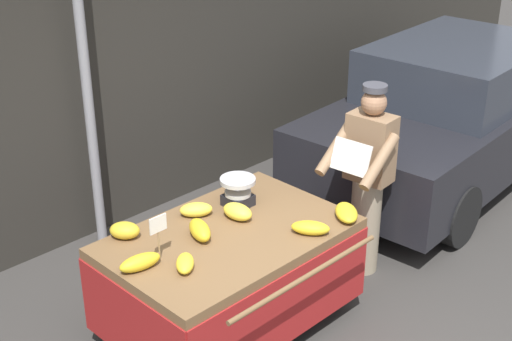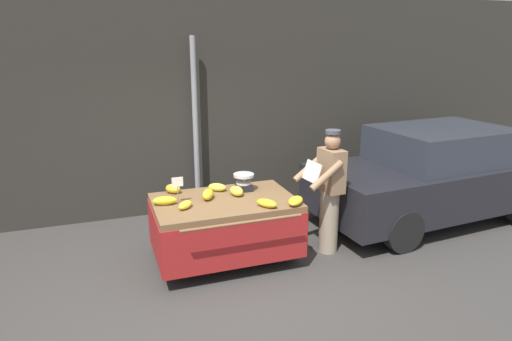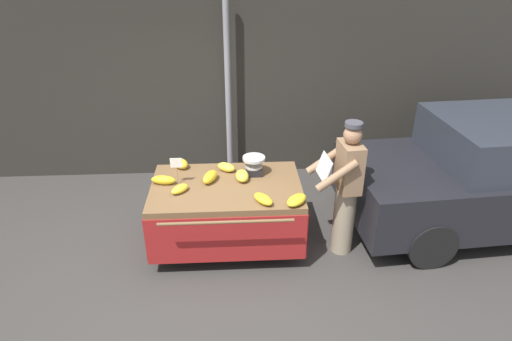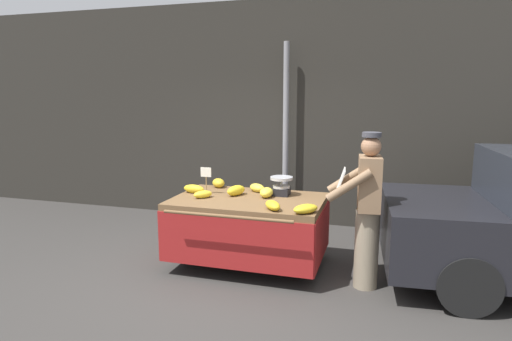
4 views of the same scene
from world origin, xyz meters
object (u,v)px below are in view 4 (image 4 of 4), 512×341
object	(u,v)px
banana_bunch_0	(257,188)
banana_bunch_4	(236,190)
banana_bunch_5	(218,183)
banana_bunch_2	(266,192)
banana_bunch_1	(194,189)
weighing_scale	(281,186)
banana_cart	(248,215)
banana_bunch_7	(306,209)
vendor_person	(367,210)
banana_bunch_6	(273,205)
price_sign	(206,175)
street_pole	(286,136)
banana_bunch_3	(203,194)

from	to	relation	value
banana_bunch_0	banana_bunch_4	bearing A→B (deg)	-125.90
banana_bunch_5	banana_bunch_2	bearing A→B (deg)	-25.65
banana_bunch_2	banana_bunch_4	world-z (taller)	banana_bunch_4
banana_bunch_0	banana_bunch_4	world-z (taller)	banana_bunch_4
banana_bunch_1	banana_bunch_2	bearing A→B (deg)	2.56
weighing_scale	banana_cart	bearing A→B (deg)	-142.76
banana_bunch_0	banana_bunch_7	world-z (taller)	banana_bunch_0
weighing_scale	vendor_person	size ratio (longest dim) A/B	0.16
banana_bunch_0	banana_bunch_6	xyz separation A→B (m)	(0.41, -0.80, -0.00)
price_sign	banana_bunch_5	size ratio (longest dim) A/B	1.54
weighing_scale	banana_bunch_5	bearing A→B (deg)	166.84
weighing_scale	street_pole	bearing A→B (deg)	101.10
banana_bunch_6	banana_bunch_4	bearing A→B (deg)	138.96
banana_bunch_6	street_pole	bearing A→B (deg)	99.40
weighing_scale	vendor_person	world-z (taller)	vendor_person
banana_bunch_1	weighing_scale	bearing A→B (deg)	10.19
banana_cart	banana_bunch_0	world-z (taller)	banana_bunch_0
weighing_scale	vendor_person	bearing A→B (deg)	-23.93
banana_cart	banana_bunch_5	world-z (taller)	banana_bunch_5
banana_bunch_6	banana_bunch_3	bearing A→B (deg)	163.20
banana_cart	banana_bunch_1	bearing A→B (deg)	174.89
price_sign	banana_bunch_3	size ratio (longest dim) A/B	1.43
banana_bunch_3	banana_cart	bearing A→B (deg)	15.10
banana_bunch_3	banana_bunch_1	bearing A→B (deg)	135.57
banana_bunch_2	banana_bunch_3	bearing A→B (deg)	-160.86
banana_bunch_0	banana_bunch_5	world-z (taller)	banana_bunch_5
price_sign	banana_bunch_6	xyz separation A→B (m)	(1.00, -0.50, -0.20)
banana_cart	banana_bunch_2	world-z (taller)	banana_bunch_2
banana_bunch_6	weighing_scale	bearing A→B (deg)	95.53
street_pole	vendor_person	xyz separation A→B (m)	(1.36, -2.02, -0.58)
banana_bunch_7	banana_bunch_0	bearing A→B (deg)	133.07
price_sign	banana_bunch_7	bearing A→B (deg)	-21.55
banana_cart	vendor_person	distance (m)	1.44
banana_bunch_7	vendor_person	bearing A→B (deg)	23.38
banana_bunch_2	price_sign	bearing A→B (deg)	-177.02
banana_cart	banana_bunch_3	xyz separation A→B (m)	(-0.54, -0.14, 0.26)
banana_cart	banana_bunch_4	bearing A→B (deg)	153.05
banana_bunch_3	banana_bunch_4	bearing A→B (deg)	35.24
banana_bunch_7	banana_cart	bearing A→B (deg)	149.07
weighing_scale	banana_bunch_5	xyz separation A→B (m)	(-0.93, 0.22, -0.06)
weighing_scale	price_sign	world-z (taller)	price_sign
banana_cart	vendor_person	world-z (taller)	vendor_person
banana_cart	price_sign	xyz separation A→B (m)	(-0.58, 0.07, 0.46)
price_sign	banana_bunch_1	xyz separation A→B (m)	(-0.17, -0.00, -0.19)
weighing_scale	price_sign	bearing A→B (deg)	-168.10
banana_bunch_3	vendor_person	size ratio (longest dim) A/B	0.14
banana_cart	banana_bunch_4	world-z (taller)	banana_bunch_4
price_sign	banana_bunch_4	bearing A→B (deg)	4.25
weighing_scale	banana_bunch_2	world-z (taller)	weighing_scale
price_sign	banana_bunch_4	distance (m)	0.43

